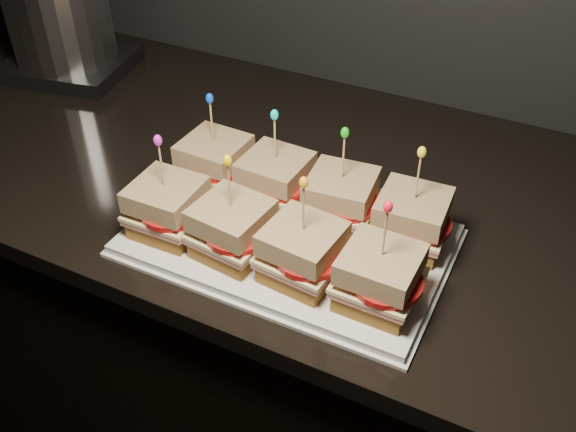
% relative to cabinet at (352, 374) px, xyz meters
% --- Properties ---
extents(cabinet, '(2.67, 0.68, 0.88)m').
position_rel_cabinet_xyz_m(cabinet, '(0.00, 0.00, 0.00)').
color(cabinet, black).
rests_on(cabinet, ground).
extents(granite_slab, '(2.71, 0.72, 0.03)m').
position_rel_cabinet_xyz_m(granite_slab, '(0.00, -0.00, 0.46)').
color(granite_slab, black).
rests_on(granite_slab, cabinet).
extents(platter, '(0.46, 0.28, 0.02)m').
position_rel_cabinet_xyz_m(platter, '(-0.06, -0.17, 0.48)').
color(platter, silver).
rests_on(platter, granite_slab).
extents(platter_rim, '(0.47, 0.29, 0.01)m').
position_rel_cabinet_xyz_m(platter_rim, '(-0.06, -0.17, 0.48)').
color(platter_rim, silver).
rests_on(platter_rim, granite_slab).
extents(sandwich_0_bread_bot, '(0.10, 0.10, 0.03)m').
position_rel_cabinet_xyz_m(sandwich_0_bread_bot, '(-0.23, -0.11, 0.50)').
color(sandwich_0_bread_bot, brown).
rests_on(sandwich_0_bread_bot, platter).
extents(sandwich_0_ham, '(0.11, 0.10, 0.01)m').
position_rel_cabinet_xyz_m(sandwich_0_ham, '(-0.23, -0.11, 0.52)').
color(sandwich_0_ham, '#C3675C').
rests_on(sandwich_0_ham, sandwich_0_bread_bot).
extents(sandwich_0_cheese, '(0.11, 0.10, 0.01)m').
position_rel_cabinet_xyz_m(sandwich_0_cheese, '(-0.23, -0.11, 0.53)').
color(sandwich_0_cheese, beige).
rests_on(sandwich_0_cheese, sandwich_0_ham).
extents(sandwich_0_tomato, '(0.09, 0.09, 0.01)m').
position_rel_cabinet_xyz_m(sandwich_0_tomato, '(-0.22, -0.11, 0.54)').
color(sandwich_0_tomato, '#AF1311').
rests_on(sandwich_0_tomato, sandwich_0_cheese).
extents(sandwich_0_bread_top, '(0.10, 0.10, 0.03)m').
position_rel_cabinet_xyz_m(sandwich_0_bread_top, '(-0.23, -0.11, 0.56)').
color(sandwich_0_bread_top, '#542C12').
rests_on(sandwich_0_bread_top, sandwich_0_tomato).
extents(sandwich_0_pick, '(0.00, 0.00, 0.09)m').
position_rel_cabinet_xyz_m(sandwich_0_pick, '(-0.23, -0.11, 0.60)').
color(sandwich_0_pick, tan).
rests_on(sandwich_0_pick, sandwich_0_bread_top).
extents(sandwich_0_frill, '(0.01, 0.01, 0.02)m').
position_rel_cabinet_xyz_m(sandwich_0_frill, '(-0.23, -0.11, 0.65)').
color(sandwich_0_frill, blue).
rests_on(sandwich_0_frill, sandwich_0_pick).
extents(sandwich_1_bread_bot, '(0.10, 0.10, 0.03)m').
position_rel_cabinet_xyz_m(sandwich_1_bread_bot, '(-0.12, -0.11, 0.50)').
color(sandwich_1_bread_bot, brown).
rests_on(sandwich_1_bread_bot, platter).
extents(sandwich_1_ham, '(0.11, 0.10, 0.01)m').
position_rel_cabinet_xyz_m(sandwich_1_ham, '(-0.12, -0.11, 0.52)').
color(sandwich_1_ham, '#C3675C').
rests_on(sandwich_1_ham, sandwich_1_bread_bot).
extents(sandwich_1_cheese, '(0.11, 0.11, 0.01)m').
position_rel_cabinet_xyz_m(sandwich_1_cheese, '(-0.12, -0.11, 0.53)').
color(sandwich_1_cheese, beige).
rests_on(sandwich_1_cheese, sandwich_1_ham).
extents(sandwich_1_tomato, '(0.09, 0.09, 0.01)m').
position_rel_cabinet_xyz_m(sandwich_1_tomato, '(-0.11, -0.11, 0.54)').
color(sandwich_1_tomato, '#AF1311').
rests_on(sandwich_1_tomato, sandwich_1_cheese).
extents(sandwich_1_bread_top, '(0.10, 0.10, 0.03)m').
position_rel_cabinet_xyz_m(sandwich_1_bread_top, '(-0.12, -0.11, 0.56)').
color(sandwich_1_bread_top, '#542C12').
rests_on(sandwich_1_bread_top, sandwich_1_tomato).
extents(sandwich_1_pick, '(0.00, 0.00, 0.09)m').
position_rel_cabinet_xyz_m(sandwich_1_pick, '(-0.12, -0.11, 0.60)').
color(sandwich_1_pick, tan).
rests_on(sandwich_1_pick, sandwich_1_bread_top).
extents(sandwich_1_frill, '(0.01, 0.01, 0.02)m').
position_rel_cabinet_xyz_m(sandwich_1_frill, '(-0.12, -0.11, 0.65)').
color(sandwich_1_frill, '#0FC7C6').
rests_on(sandwich_1_frill, sandwich_1_pick).
extents(sandwich_2_bread_bot, '(0.10, 0.10, 0.03)m').
position_rel_cabinet_xyz_m(sandwich_2_bread_bot, '(-0.01, -0.11, 0.50)').
color(sandwich_2_bread_bot, brown).
rests_on(sandwich_2_bread_bot, platter).
extents(sandwich_2_ham, '(0.11, 0.11, 0.01)m').
position_rel_cabinet_xyz_m(sandwich_2_ham, '(-0.01, -0.11, 0.52)').
color(sandwich_2_ham, '#C3675C').
rests_on(sandwich_2_ham, sandwich_2_bread_bot).
extents(sandwich_2_cheese, '(0.11, 0.11, 0.01)m').
position_rel_cabinet_xyz_m(sandwich_2_cheese, '(-0.01, -0.11, 0.53)').
color(sandwich_2_cheese, beige).
rests_on(sandwich_2_cheese, sandwich_2_ham).
extents(sandwich_2_tomato, '(0.09, 0.09, 0.01)m').
position_rel_cabinet_xyz_m(sandwich_2_tomato, '(0.00, -0.11, 0.54)').
color(sandwich_2_tomato, '#AF1311').
rests_on(sandwich_2_tomato, sandwich_2_cheese).
extents(sandwich_2_bread_top, '(0.10, 0.10, 0.03)m').
position_rel_cabinet_xyz_m(sandwich_2_bread_top, '(-0.01, -0.11, 0.56)').
color(sandwich_2_bread_top, '#542C12').
rests_on(sandwich_2_bread_top, sandwich_2_tomato).
extents(sandwich_2_pick, '(0.00, 0.00, 0.09)m').
position_rel_cabinet_xyz_m(sandwich_2_pick, '(-0.01, -0.11, 0.60)').
color(sandwich_2_pick, tan).
rests_on(sandwich_2_pick, sandwich_2_bread_top).
extents(sandwich_2_frill, '(0.01, 0.01, 0.02)m').
position_rel_cabinet_xyz_m(sandwich_2_frill, '(-0.01, -0.11, 0.65)').
color(sandwich_2_frill, '#15B816').
rests_on(sandwich_2_frill, sandwich_2_pick).
extents(sandwich_3_bread_bot, '(0.10, 0.10, 0.03)m').
position_rel_cabinet_xyz_m(sandwich_3_bread_bot, '(0.10, -0.11, 0.50)').
color(sandwich_3_bread_bot, brown).
rests_on(sandwich_3_bread_bot, platter).
extents(sandwich_3_ham, '(0.11, 0.10, 0.01)m').
position_rel_cabinet_xyz_m(sandwich_3_ham, '(0.10, -0.11, 0.52)').
color(sandwich_3_ham, '#C3675C').
rests_on(sandwich_3_ham, sandwich_3_bread_bot).
extents(sandwich_3_cheese, '(0.11, 0.11, 0.01)m').
position_rel_cabinet_xyz_m(sandwich_3_cheese, '(0.10, -0.11, 0.53)').
color(sandwich_3_cheese, beige).
rests_on(sandwich_3_cheese, sandwich_3_ham).
extents(sandwich_3_tomato, '(0.09, 0.09, 0.01)m').
position_rel_cabinet_xyz_m(sandwich_3_tomato, '(0.11, -0.11, 0.54)').
color(sandwich_3_tomato, '#AF1311').
rests_on(sandwich_3_tomato, sandwich_3_cheese).
extents(sandwich_3_bread_top, '(0.10, 0.10, 0.03)m').
position_rel_cabinet_xyz_m(sandwich_3_bread_top, '(0.10, -0.11, 0.56)').
color(sandwich_3_bread_top, '#542C12').
rests_on(sandwich_3_bread_top, sandwich_3_tomato).
extents(sandwich_3_pick, '(0.00, 0.00, 0.09)m').
position_rel_cabinet_xyz_m(sandwich_3_pick, '(0.10, -0.11, 0.60)').
color(sandwich_3_pick, tan).
rests_on(sandwich_3_pick, sandwich_3_bread_top).
extents(sandwich_3_frill, '(0.01, 0.01, 0.02)m').
position_rel_cabinet_xyz_m(sandwich_3_frill, '(0.10, -0.11, 0.65)').
color(sandwich_3_frill, yellow).
rests_on(sandwich_3_frill, sandwich_3_pick).
extents(sandwich_4_bread_bot, '(0.09, 0.09, 0.03)m').
position_rel_cabinet_xyz_m(sandwich_4_bread_bot, '(-0.23, -0.24, 0.50)').
color(sandwich_4_bread_bot, brown).
rests_on(sandwich_4_bread_bot, platter).
extents(sandwich_4_ham, '(0.10, 0.10, 0.01)m').
position_rel_cabinet_xyz_m(sandwich_4_ham, '(-0.23, -0.24, 0.52)').
color(sandwich_4_ham, '#C3675C').
rests_on(sandwich_4_ham, sandwich_4_bread_bot).
extents(sandwich_4_cheese, '(0.11, 0.10, 0.01)m').
position_rel_cabinet_xyz_m(sandwich_4_cheese, '(-0.23, -0.24, 0.53)').
color(sandwich_4_cheese, beige).
rests_on(sandwich_4_cheese, sandwich_4_ham).
extents(sandwich_4_tomato, '(0.09, 0.09, 0.01)m').
position_rel_cabinet_xyz_m(sandwich_4_tomato, '(-0.22, -0.24, 0.54)').
color(sandwich_4_tomato, '#AF1311').
rests_on(sandwich_4_tomato, sandwich_4_cheese).
extents(sandwich_4_bread_top, '(0.10, 0.10, 0.03)m').
position_rel_cabinet_xyz_m(sandwich_4_bread_top, '(-0.23, -0.24, 0.56)').
color(sandwich_4_bread_top, '#542C12').
rests_on(sandwich_4_bread_top, sandwich_4_tomato).
extents(sandwich_4_pick, '(0.00, 0.00, 0.09)m').
position_rel_cabinet_xyz_m(sandwich_4_pick, '(-0.23, -0.24, 0.60)').
color(sandwich_4_pick, tan).
rests_on(sandwich_4_pick, sandwich_4_bread_top).
extents(sandwich_4_frill, '(0.01, 0.01, 0.02)m').
position_rel_cabinet_xyz_m(sandwich_4_frill, '(-0.23, -0.24, 0.65)').
color(sandwich_4_frill, '#C622C1').
rests_on(sandwich_4_frill, sandwich_4_pick).
extents(sandwich_5_bread_bot, '(0.10, 0.10, 0.03)m').
position_rel_cabinet_xyz_m(sandwich_5_bread_bot, '(-0.12, -0.24, 0.50)').
color(sandwich_5_bread_bot, brown).
rests_on(sandwich_5_bread_bot, platter).
extents(sandwich_5_ham, '(0.11, 0.11, 0.01)m').
position_rel_cabinet_xyz_m(sandwich_5_ham, '(-0.12, -0.24, 0.52)').
color(sandwich_5_ham, '#C3675C').
rests_on(sandwich_5_ham, sandwich_5_bread_bot).
extents(sandwich_5_cheese, '(0.11, 0.11, 0.01)m').
position_rel_cabinet_xyz_m(sandwich_5_cheese, '(-0.12, -0.24, 0.53)').
color(sandwich_5_cheese, beige).
rests_on(sandwich_5_cheese, sandwich_5_ham).
extents(sandwich_5_tomato, '(0.09, 0.09, 0.01)m').
position_rel_cabinet_xyz_m(sandwich_5_tomato, '(-0.11, -0.24, 0.54)').
color(sandwich_5_tomato, '#AF1311').
rests_on(sandwich_5_tomato, sandwich_5_cheese).
extents(sandwich_5_bread_top, '(0.11, 0.11, 0.03)m').
position_rel_cabinet_xyz_m(sandwich_5_bread_top, '(-0.12, -0.24, 0.56)').
color(sandwich_5_bread_top, '#542C12').
rests_on(sandwich_5_bread_top, sandwich_5_tomato).
extents(sandwich_5_pick, '(0.00, 0.00, 0.09)m').
position_rel_cabinet_xyz_m(sandwich_5_pick, '(-0.12, -0.24, 0.60)').
color(sandwich_5_pick, tan).
rests_on(sandwich_5_pick, sandwich_5_bread_top).
extents(sandwich_5_frill, '(0.01, 0.01, 0.02)m').
position_rel_cabinet_xyz_m(sandwich_5_frill, '(-0.12, -0.24, 0.65)').
color(sandwich_5_frill, '#E5E001').
rests_on(sandwich_5_frill, sandwich_5_pick).
extents(sandwich_6_bread_bot, '(0.10, 0.10, 0.03)m').
position_rel_cabinet_xyz_m(sandwich_6_bread_bot, '(-0.01, -0.24, 0.50)').
color(sandwich_6_bread_bot, brown).
rests_on(sandwich_6_bread_bot, platter).
extents(sandwich_6_ham, '(0.11, 0.11, 0.01)m').
position_rel_cabinet_xyz_m(sandwich_6_ham, '(-0.01, -0.24, 0.52)').
color(sandwich_6_ham, '#C3675C').
rests_on(sandwich_6_ham, sandwich_6_bread_bot).
extents(sandwich_6_cheese, '(0.11, 0.11, 0.01)m').
position_rel_cabinet_xyz_m(sandwich_6_cheese, '(-0.01, -0.24, 0.53)').
color(sandwich_6_cheese, beige).
rests_on(sandwich_6_cheese, sandwich_6_ham).
extents(sandwich_6_tomato, '(0.09, 0.09, 0.01)m').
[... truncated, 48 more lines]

